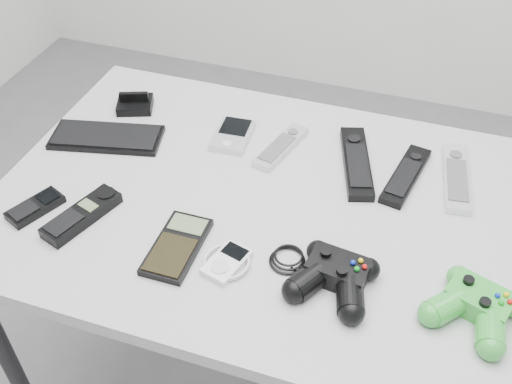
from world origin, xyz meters
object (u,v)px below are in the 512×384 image
(remote_silver_a, at_px, (281,146))
(calculator, at_px, (177,246))
(remote_black_b, at_px, (406,175))
(controller_black, at_px, (335,275))
(remote_black_a, at_px, (357,162))
(remote_silver_b, at_px, (456,176))
(desk, at_px, (282,228))
(pda, at_px, (233,135))
(mobile_phone, at_px, (35,207))
(mp3_player, at_px, (227,262))
(pda_keyboard, at_px, (107,137))
(controller_green, at_px, (476,305))
(cordless_handset, at_px, (82,215))

(remote_silver_a, xyz_separation_m, calculator, (-0.10, -0.35, -0.00))
(remote_black_b, relative_size, controller_black, 0.80)
(remote_black_a, distance_m, remote_black_b, 0.11)
(remote_silver_b, distance_m, controller_black, 0.40)
(desk, height_order, calculator, calculator)
(pda, height_order, controller_black, controller_black)
(remote_black_a, relative_size, remote_black_b, 1.16)
(mobile_phone, bearing_deg, desk, 44.05)
(mp3_player, height_order, controller_black, controller_black)
(pda_keyboard, relative_size, mp3_player, 2.73)
(remote_silver_a, distance_m, controller_green, 0.55)
(remote_black_a, distance_m, mp3_player, 0.39)
(pda, bearing_deg, desk, -49.22)
(remote_silver_a, relative_size, cordless_handset, 1.04)
(mobile_phone, xyz_separation_m, controller_black, (0.61, 0.00, 0.02))
(remote_silver_b, xyz_separation_m, controller_green, (0.06, -0.35, 0.01))
(desk, distance_m, mobile_phone, 0.50)
(remote_silver_b, relative_size, calculator, 1.32)
(desk, bearing_deg, remote_black_a, 55.13)
(desk, bearing_deg, remote_silver_b, 29.72)
(pda_keyboard, bearing_deg, remote_black_a, -3.86)
(pda, bearing_deg, controller_green, -35.10)
(remote_black_a, xyz_separation_m, remote_black_b, (0.11, -0.01, -0.00))
(pda_keyboard, xyz_separation_m, calculator, (0.29, -0.26, 0.00))
(controller_green, bearing_deg, controller_black, -157.60)
(remote_black_a, xyz_separation_m, controller_green, (0.27, -0.33, 0.01))
(remote_black_a, xyz_separation_m, mobile_phone, (-0.58, -0.34, -0.00))
(remote_black_b, xyz_separation_m, remote_silver_b, (0.10, 0.03, 0.00))
(pda, relative_size, calculator, 0.74)
(remote_silver_b, relative_size, mp3_player, 2.36)
(remote_silver_b, bearing_deg, pda, 174.21)
(mobile_phone, relative_size, controller_black, 0.44)
(remote_black_a, relative_size, calculator, 1.42)
(desk, bearing_deg, controller_green, -22.73)
(pda, bearing_deg, remote_black_a, -5.85)
(remote_silver_b, bearing_deg, pda_keyboard, -179.02)
(pda_keyboard, bearing_deg, mobile_phone, -107.13)
(remote_silver_b, xyz_separation_m, mp3_player, (-0.38, -0.37, -0.00))
(desk, bearing_deg, pda_keyboard, 170.00)
(mobile_phone, distance_m, cordless_handset, 0.10)
(mp3_player, bearing_deg, remote_black_a, 80.32)
(pda_keyboard, height_order, remote_silver_b, remote_silver_b)
(remote_silver_a, bearing_deg, cordless_handset, -117.78)
(desk, relative_size, calculator, 7.17)
(remote_black_a, relative_size, mp3_player, 2.54)
(cordless_handset, distance_m, mp3_player, 0.31)
(pda, distance_m, remote_silver_b, 0.50)
(desk, bearing_deg, mobile_phone, -159.38)
(remote_black_b, bearing_deg, calculator, -127.08)
(pda_keyboard, relative_size, cordless_handset, 1.50)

